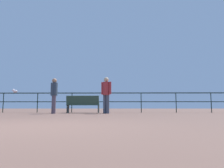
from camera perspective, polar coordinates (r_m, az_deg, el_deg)
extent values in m
plane|color=brown|center=(3.72, -22.39, -11.04)|extent=(60.00, 60.00, 0.00)
cube|color=black|center=(11.46, -6.41, -2.54)|extent=(25.15, 0.05, 0.05)
cube|color=black|center=(11.44, -6.44, -4.98)|extent=(25.15, 0.04, 0.04)
cylinder|color=black|center=(12.96, -28.23, -4.67)|extent=(0.04, 0.04, 1.09)
cylinder|color=black|center=(12.15, -20.20, -4.97)|extent=(0.04, 0.04, 1.09)
cylinder|color=black|center=(11.60, -11.21, -5.19)|extent=(0.04, 0.04, 1.09)
cylinder|color=black|center=(11.35, -1.57, -5.28)|extent=(0.04, 0.04, 1.09)
cylinder|color=black|center=(11.44, 8.20, -5.23)|extent=(0.04, 0.04, 1.09)
cylinder|color=black|center=(11.84, 17.56, -5.04)|extent=(0.04, 0.04, 1.09)
cylinder|color=black|center=(12.53, 26.09, -4.74)|extent=(0.04, 0.04, 1.09)
cube|color=#2C473A|center=(10.88, -8.08, -5.81)|extent=(1.72, 0.48, 0.05)
cube|color=#2C473A|center=(10.70, -8.26, -4.53)|extent=(1.71, 0.18, 0.48)
cube|color=#252B27|center=(10.76, -3.81, -6.98)|extent=(0.05, 0.39, 0.42)
cube|color=#252B27|center=(10.93, -3.70, -5.13)|extent=(0.05, 0.30, 0.04)
cube|color=#252B27|center=(11.06, -12.28, -6.83)|extent=(0.05, 0.39, 0.42)
cube|color=#252B27|center=(11.23, -12.02, -5.04)|extent=(0.05, 0.30, 0.04)
cylinder|color=#424859|center=(9.92, -2.05, -5.70)|extent=(0.16, 0.16, 0.89)
cylinder|color=#424859|center=(9.83, -1.23, -5.70)|extent=(0.16, 0.16, 0.89)
cylinder|color=#9E2D32|center=(9.91, -1.63, -1.29)|extent=(0.34, 0.34, 0.64)
cylinder|color=#9E2D32|center=(10.04, -2.70, -1.24)|extent=(0.11, 0.11, 0.60)
cylinder|color=#9E2D32|center=(9.79, -0.52, -1.12)|extent=(0.11, 0.11, 0.60)
sphere|color=tan|center=(9.96, -1.62, 1.21)|extent=(0.23, 0.23, 0.23)
cylinder|color=#554756|center=(10.04, -15.95, -5.57)|extent=(0.15, 0.15, 0.85)
cylinder|color=#554756|center=(10.20, -16.18, -5.57)|extent=(0.15, 0.15, 0.85)
cylinder|color=#2F3D4D|center=(10.15, -15.94, -1.43)|extent=(0.32, 0.32, 0.61)
cylinder|color=#2F3D4D|center=(9.94, -15.62, -1.24)|extent=(0.11, 0.11, 0.58)
cylinder|color=#2F3D4D|center=(10.36, -16.24, -1.42)|extent=(0.11, 0.11, 0.58)
sphere|color=#AB7858|center=(10.19, -15.87, 0.92)|extent=(0.22, 0.22, 0.22)
ellipsoid|color=white|center=(12.69, -25.56, -1.86)|extent=(0.32, 0.25, 0.16)
ellipsoid|color=gray|center=(12.70, -25.55, -1.75)|extent=(0.28, 0.20, 0.05)
sphere|color=white|center=(12.79, -25.94, -1.55)|extent=(0.13, 0.13, 0.13)
cone|color=gold|center=(12.85, -26.21, -1.56)|extent=(0.06, 0.06, 0.05)
cube|color=gray|center=(12.59, -25.05, -1.81)|extent=(0.12, 0.10, 0.02)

